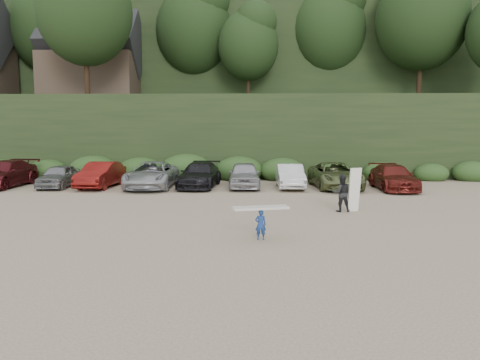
{
  "coord_description": "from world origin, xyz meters",
  "views": [
    {
      "loc": [
        2.31,
        -17.98,
        3.7
      ],
      "look_at": [
        1.69,
        3.0,
        1.3
      ],
      "focal_mm": 35.0,
      "sensor_mm": 36.0,
      "label": 1
    }
  ],
  "objects": [
    {
      "name": "parked_cars",
      "position": [
        -5.09,
        10.07,
        0.77
      ],
      "size": [
        33.65,
        6.41,
        1.63
      ],
      "color": "#AAAAAF",
      "rests_on": "ground"
    },
    {
      "name": "ground",
      "position": [
        0.0,
        0.0,
        0.0
      ],
      "size": [
        120.0,
        120.0,
        0.0
      ],
      "primitive_type": "plane",
      "color": "tan",
      "rests_on": "ground"
    },
    {
      "name": "child_surfer",
      "position": [
        2.54,
        -2.91,
        0.75
      ],
      "size": [
        1.91,
        0.94,
        1.1
      ],
      "color": "navy",
      "rests_on": "ground"
    },
    {
      "name": "hillside_backdrop",
      "position": [
        -0.26,
        35.93,
        11.22
      ],
      "size": [
        90.0,
        41.5,
        28.0
      ],
      "color": "black",
      "rests_on": "ground"
    },
    {
      "name": "adult_surfer",
      "position": [
        6.19,
        2.31,
        0.83
      ],
      "size": [
        1.27,
        0.65,
        1.93
      ],
      "color": "black",
      "rests_on": "ground"
    }
  ]
}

